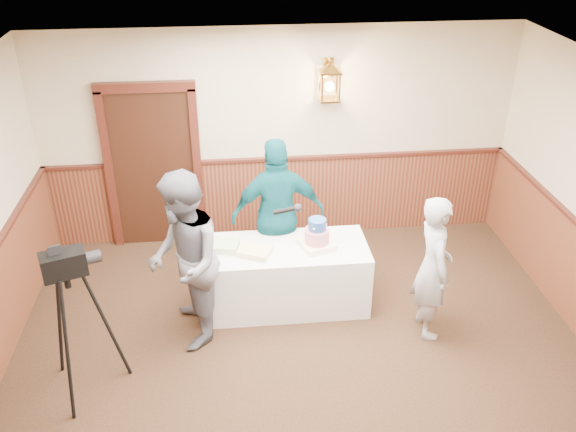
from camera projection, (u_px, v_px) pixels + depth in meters
The scene contains 10 objects.
ground at pixel (316, 432), 5.39m from camera, with size 7.00×7.00×0.00m, color black.
room_shell at pixel (305, 260), 5.04m from camera, with size 6.02×7.02×2.81m.
display_table at pixel (286, 275), 6.85m from camera, with size 1.80×0.80×0.75m, color white.
tiered_cake at pixel (317, 236), 6.61m from camera, with size 0.42×0.42×0.35m.
sheet_cake_yellow at pixel (255, 252), 6.53m from camera, with size 0.33×0.25×0.07m, color #D2CF7D.
sheet_cake_green at pixel (223, 246), 6.63m from camera, with size 0.32×0.26×0.08m, color #ABCD90.
interviewer at pixel (184, 262), 6.05m from camera, with size 1.58×1.00×1.90m.
baker at pixel (433, 267), 6.23m from camera, with size 0.58×0.38×1.60m, color #A1A2A7.
assistant_p at pixel (278, 214), 6.97m from camera, with size 1.08×0.45×1.84m, color #0E5059.
tv_camera_rig at pixel (78, 331), 5.54m from camera, with size 0.59×0.56×1.52m.
Camera 1 is at (-0.63, -3.74, 4.28)m, focal length 38.00 mm.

